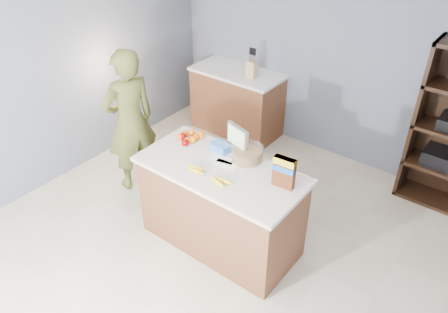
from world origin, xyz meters
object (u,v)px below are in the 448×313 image
Objects in this scene: counter_peninsula at (221,209)px; person at (130,122)px; cereal_box at (284,170)px; tv at (238,138)px.

counter_peninsula is 0.94× the size of person.
counter_peninsula is 0.88m from cereal_box.
counter_peninsula is 5.53× the size of tv.
cereal_box is (0.58, 0.12, 0.65)m from counter_peninsula.
person reaches higher than counter_peninsula.
person is at bearing -174.53° from tv.
cereal_box is (1.98, -0.06, 0.24)m from person.
counter_peninsula is at bearing -168.58° from cereal_box.
tv is 0.99× the size of cereal_box.
tv is at bearing 96.87° from counter_peninsula.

